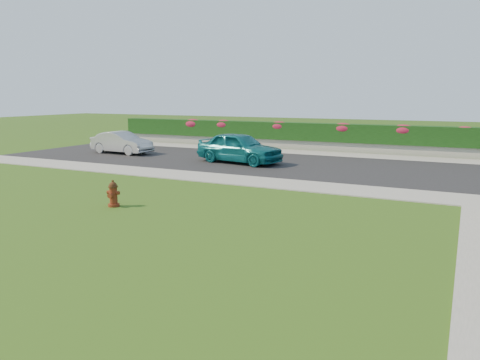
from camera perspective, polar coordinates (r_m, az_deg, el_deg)
The scene contains 15 objects.
ground at distance 10.43m, azimuth -11.11°, elevation -9.12°, with size 120.00×120.00×0.00m, color black.
street_far at distance 24.66m, azimuth -0.77°, elevation 2.37°, with size 26.00×8.00×0.04m, color black.
sidewalk_far at distance 20.93m, azimuth -9.41°, elevation 0.80°, with size 24.00×2.00×0.04m, color gray.
sidewalk_beyond at distance 27.90m, azimuth 11.30°, elevation 3.11°, with size 34.00×2.00×0.04m, color gray.
retaining_wall at distance 29.32m, azimuth 12.08°, elevation 3.97°, with size 34.00×0.40×0.60m, color gray.
hedge at distance 29.33m, azimuth 12.19°, elevation 5.64°, with size 32.00×0.90×1.10m, color black.
fire_hydrant at distance 15.09m, azimuth -15.20°, elevation -1.66°, with size 0.43×0.41×0.83m.
sedan_teal at distance 23.68m, azimuth -0.08°, elevation 3.98°, with size 1.83×4.54×1.55m, color #0D5F68.
sedan_silver at distance 28.39m, azimuth -14.23°, elevation 4.45°, with size 1.35×3.87×1.28m, color #A4A7AC.
flower_clump_a at distance 33.33m, azimuth -5.73°, elevation 6.83°, with size 1.37×0.88×0.68m, color #AB1D3D.
flower_clump_b at distance 32.12m, azimuth -2.01°, elevation 6.77°, with size 1.29×0.83×0.65m, color #AB1D3D.
flower_clump_c at distance 30.43m, azimuth 4.79°, elevation 6.56°, with size 1.27×0.82×0.63m, color #AB1D3D.
flower_clump_d at distance 29.18m, azimuth 12.48°, elevation 6.18°, with size 1.30×0.84×0.65m, color #AB1D3D.
flower_clump_e at distance 28.56m, azimuth 19.29°, elevation 5.76°, with size 1.30×0.83×0.65m, color #AB1D3D.
flower_clump_f at distance 28.36m, azimuth 25.71°, elevation 5.37°, with size 1.09×0.70×0.54m, color #AB1D3D.
Camera 1 is at (6.02, -7.79, 3.44)m, focal length 35.00 mm.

